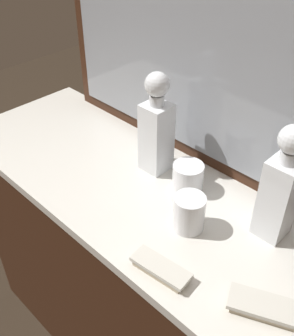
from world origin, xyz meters
The scene contains 8 objects.
dresser centered at (0.00, 0.00, 0.44)m, with size 1.38×0.48×0.87m.
dresser_mirror centered at (0.00, 0.22, 1.15)m, with size 1.10×0.03×0.56m.
crystal_decanter_right centered at (0.33, 0.10, 1.00)m, with size 0.07×0.07×0.31m.
crystal_decanter_far_left centered at (-0.06, 0.10, 1.00)m, with size 0.08×0.08×0.31m.
crystal_tumbler_far_right centered at (0.17, -0.03, 0.92)m, with size 0.08×0.08×0.10m.
crystal_tumbler_right centered at (0.07, 0.09, 0.91)m, with size 0.09×0.09×0.08m.
silver_brush_far_right centered at (0.22, -0.18, 0.88)m, with size 0.15×0.07×0.02m.
silver_brush_front centered at (0.44, -0.10, 0.88)m, with size 0.16×0.12×0.02m.
Camera 1 is at (0.61, -0.62, 1.61)m, focal length 43.18 mm.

